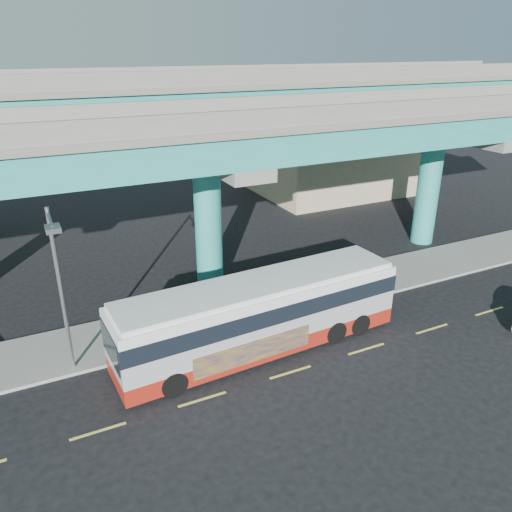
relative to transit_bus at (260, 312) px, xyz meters
name	(u,v)px	position (x,y,z in m)	size (l,w,h in m)	color
ground	(287,369)	(0.33, -1.93, -1.87)	(120.00, 120.00, 0.00)	black
sidewalk	(235,311)	(0.33, 3.57, -1.80)	(70.00, 4.00, 0.15)	gray
lane_markings	(291,372)	(0.33, -2.23, -1.87)	(58.00, 0.12, 0.01)	#D8C64C
viaduct	(204,124)	(0.33, 7.18, 7.27)	(52.00, 12.40, 11.70)	#228179
building_beige	(335,154)	(18.33, 21.05, 1.64)	(14.00, 10.23, 7.00)	tan
transit_bus	(260,312)	(0.00, 0.00, 0.00)	(13.43, 3.54, 3.41)	maroon
street_lamp	(58,272)	(-7.92, 1.53, 2.96)	(0.50, 2.36, 7.14)	gray
stop_sign	(339,268)	(5.78, 2.25, 0.10)	(0.76, 0.10, 2.53)	gray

